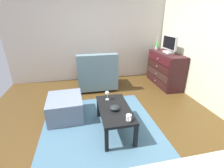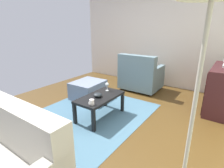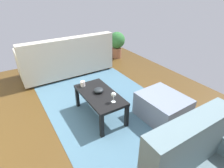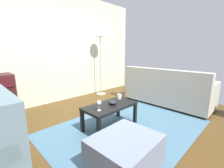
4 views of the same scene
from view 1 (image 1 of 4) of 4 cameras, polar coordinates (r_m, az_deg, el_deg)
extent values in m
cube|color=#4B3416|center=(2.75, 0.42, -16.21)|extent=(5.45, 4.60, 0.05)
cube|color=beige|center=(4.60, -6.52, 18.68)|extent=(0.12, 4.60, 2.76)
cube|color=#41647A|center=(2.55, -3.21, -19.04)|extent=(2.60, 1.90, 0.01)
cube|color=#38181B|center=(4.46, 18.53, 5.07)|extent=(1.19, 0.45, 0.86)
cube|color=black|center=(4.44, 15.44, 1.25)|extent=(1.13, 0.02, 0.18)
sphere|color=silver|center=(4.44, 15.24, 1.24)|extent=(0.03, 0.03, 0.03)
cube|color=#321D19|center=(4.38, 15.71, 3.70)|extent=(1.13, 0.02, 0.18)
sphere|color=silver|center=(4.37, 15.51, 3.69)|extent=(0.03, 0.03, 0.03)
cube|color=black|center=(4.32, 16.00, 6.22)|extent=(1.13, 0.02, 0.18)
sphere|color=silver|center=(4.31, 15.79, 6.21)|extent=(0.03, 0.03, 0.03)
cube|color=#3F1115|center=(4.27, 16.29, 8.80)|extent=(1.13, 0.02, 0.18)
sphere|color=silver|center=(4.26, 16.08, 8.80)|extent=(0.03, 0.03, 0.03)
cube|color=silver|center=(4.35, 19.60, 10.69)|extent=(0.28, 0.18, 0.04)
cylinder|color=silver|center=(4.34, 19.68, 11.27)|extent=(0.04, 0.04, 0.05)
cube|color=silver|center=(4.31, 20.03, 13.80)|extent=(0.57, 0.05, 0.34)
cube|color=black|center=(4.30, 19.72, 13.81)|extent=(0.52, 0.01, 0.29)
cylinder|color=#B7B7BC|center=(4.75, 15.76, 12.33)|extent=(0.09, 0.09, 0.08)
cone|color=#3FD84C|center=(4.72, 15.96, 14.11)|extent=(0.08, 0.08, 0.22)
cylinder|color=#B7B7BC|center=(4.71, 16.12, 15.61)|extent=(0.04, 0.04, 0.03)
cube|color=black|center=(3.00, 2.97, -7.65)|extent=(0.05, 0.05, 0.37)
cube|color=black|center=(2.34, 8.50, -17.97)|extent=(0.05, 0.05, 0.37)
cube|color=black|center=(2.93, -4.93, -8.48)|extent=(0.05, 0.05, 0.37)
cube|color=black|center=(2.26, -1.98, -19.57)|extent=(0.05, 0.05, 0.37)
cube|color=black|center=(2.50, 0.93, -8.97)|extent=(0.91, 0.47, 0.04)
cylinder|color=silver|center=(2.73, -1.72, -5.52)|extent=(0.06, 0.06, 0.00)
cylinder|color=silver|center=(2.71, -1.73, -4.64)|extent=(0.01, 0.01, 0.09)
sphere|color=silver|center=(2.67, -1.75, -3.25)|extent=(0.07, 0.07, 0.07)
cylinder|color=silver|center=(2.21, 6.03, -11.91)|extent=(0.08, 0.08, 0.08)
torus|color=silver|center=(2.17, 6.44, -12.55)|extent=(0.05, 0.01, 0.05)
ellipsoid|color=black|center=(2.43, 0.99, -8.51)|extent=(0.15, 0.15, 0.07)
cylinder|color=#332319|center=(4.58, -0.95, 1.32)|extent=(0.05, 0.05, 0.05)
cylinder|color=#332319|center=(4.50, -10.85, 0.53)|extent=(0.05, 0.05, 0.05)
cylinder|color=#332319|center=(4.00, 0.81, -1.99)|extent=(0.05, 0.05, 0.05)
cylinder|color=#332319|center=(3.92, -10.54, -2.96)|extent=(0.05, 0.05, 0.05)
cube|color=slate|center=(4.15, -5.48, 2.11)|extent=(0.80, 0.95, 0.39)
cube|color=slate|center=(3.72, -5.18, 6.82)|extent=(0.20, 0.95, 0.49)
cube|color=slate|center=(4.11, 0.14, 6.37)|extent=(0.76, 0.12, 0.20)
cube|color=slate|center=(4.03, -11.52, 5.54)|extent=(0.76, 0.12, 0.20)
cube|color=slate|center=(3.04, -16.39, -7.96)|extent=(0.72, 0.63, 0.39)
camera|label=2|loc=(2.30, 81.40, -0.01)|focal=28.20mm
camera|label=3|loc=(4.45, 9.53, 24.82)|focal=29.38mm
camera|label=4|loc=(3.96, -30.85, 13.51)|focal=24.15mm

